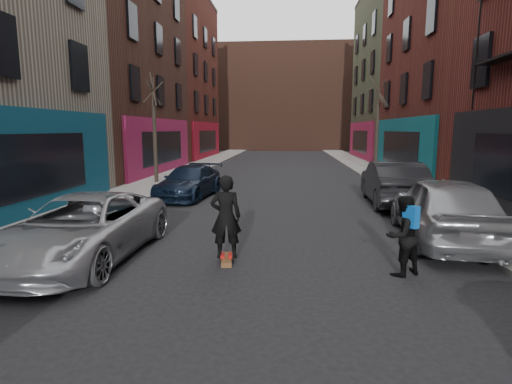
% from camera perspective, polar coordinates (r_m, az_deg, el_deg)
% --- Properties ---
extents(sidewalk_left, '(2.50, 84.00, 0.13)m').
position_cam_1_polar(sidewalk_left, '(32.96, -7.39, 4.06)').
color(sidewalk_left, gray).
rests_on(sidewalk_left, ground).
extents(sidewalk_right, '(2.50, 84.00, 0.13)m').
position_cam_1_polar(sidewalk_right, '(32.70, 14.61, 3.81)').
color(sidewalk_right, gray).
rests_on(sidewalk_right, ground).
extents(building_far, '(40.00, 10.00, 14.00)m').
position_cam_1_polar(building_far, '(58.26, 4.22, 13.03)').
color(building_far, '#47281E').
rests_on(building_far, ground).
extents(tree_left_far, '(2.00, 2.00, 6.50)m').
position_cam_1_polar(tree_left_far, '(21.26, -14.34, 10.15)').
color(tree_left_far, black).
rests_on(tree_left_far, sidewalk_left).
extents(tree_right_far, '(2.00, 2.00, 6.80)m').
position_cam_1_polar(tree_right_far, '(26.69, 16.98, 10.06)').
color(tree_right_far, black).
rests_on(tree_right_far, sidewalk_right).
extents(parked_left_far, '(2.41, 5.11, 1.41)m').
position_cam_1_polar(parked_left_far, '(9.54, -23.44, -4.71)').
color(parked_left_far, '#97999F').
rests_on(parked_left_far, ground).
extents(parked_left_end, '(2.37, 4.71, 1.31)m').
position_cam_1_polar(parked_left_end, '(16.96, -9.48, 1.45)').
color(parked_left_end, black).
rests_on(parked_left_end, ground).
extents(parked_right_far, '(2.52, 5.19, 1.71)m').
position_cam_1_polar(parked_right_far, '(11.14, 25.26, -2.16)').
color(parked_right_far, gray).
rests_on(parked_right_far, ground).
extents(parked_right_end, '(1.97, 5.11, 1.66)m').
position_cam_1_polar(parked_right_end, '(15.93, 18.97, 1.23)').
color(parked_right_end, black).
rests_on(parked_right_end, ground).
extents(skateboard, '(0.34, 0.82, 0.10)m').
position_cam_1_polar(skateboard, '(8.77, -4.26, -9.59)').
color(skateboard, brown).
rests_on(skateboard, ground).
extents(skateboarder, '(0.71, 0.53, 1.79)m').
position_cam_1_polar(skateboarder, '(8.52, -4.33, -3.54)').
color(skateboarder, black).
rests_on(skateboarder, skateboard).
extents(pedestrian, '(0.97, 0.91, 1.58)m').
position_cam_1_polar(pedestrian, '(8.29, 20.20, -5.83)').
color(pedestrian, black).
rests_on(pedestrian, ground).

